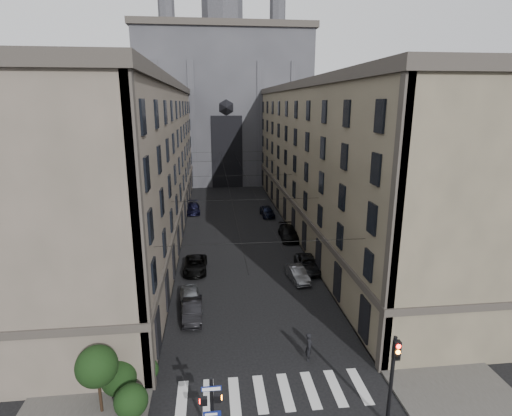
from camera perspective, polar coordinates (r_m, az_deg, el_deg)
name	(u,v)px	position (r m, az deg, el deg)	size (l,w,h in m)	color
sidewalk_left	(157,232)	(53.56, -14.02, -3.38)	(7.00, 80.00, 0.15)	#383533
sidewalk_right	(314,227)	(54.80, 8.32, -2.66)	(7.00, 80.00, 0.15)	#383533
zebra_crossing	(273,393)	(25.66, 2.44, -24.86)	(11.00, 3.20, 0.01)	beige
building_left	(128,162)	(51.99, -17.88, 6.32)	(13.60, 60.60, 18.85)	#524B3F
building_right	(339,158)	(53.63, 11.75, 6.96)	(13.60, 60.60, 18.85)	brown
gothic_tower	(224,96)	(89.52, -4.61, 15.67)	(35.00, 23.00, 58.00)	#2D2D33
pedestrian_signal_left	(212,409)	(21.29, -6.34, -26.61)	(1.02, 0.38, 4.00)	black
traffic_light_right	(393,371)	(22.77, 18.98, -21.20)	(0.34, 0.50, 5.20)	black
shrub_cluster	(116,377)	(24.96, -19.35, -21.88)	(3.90, 4.40, 3.90)	black
tram_wires	(237,177)	(51.05, -2.79, 4.48)	(14.00, 60.00, 0.43)	black
car_left_near	(191,299)	(34.12, -9.32, -12.67)	(1.77, 4.39, 1.50)	gray
car_left_midnear	(193,311)	(32.50, -9.05, -14.26)	(1.45, 4.17, 1.37)	black
car_left_midfar	(195,265)	(40.70, -8.66, -8.07)	(2.24, 4.87, 1.35)	black
car_left_far	(193,208)	(61.99, -9.01, 0.00)	(2.07, 5.08, 1.48)	black
car_right_near	(297,274)	(38.56, 5.89, -9.34)	(1.39, 3.99, 1.32)	slate
car_right_midnear	(308,264)	(40.86, 7.42, -7.91)	(2.27, 4.93, 1.37)	black
car_right_midfar	(289,233)	(49.65, 4.68, -3.58)	(2.13, 5.24, 1.52)	black
car_right_far	(267,211)	(59.28, 1.60, -0.48)	(1.78, 4.44, 1.51)	black
pedestrian	(309,347)	(27.78, 7.60, -19.03)	(0.71, 0.46, 1.93)	black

